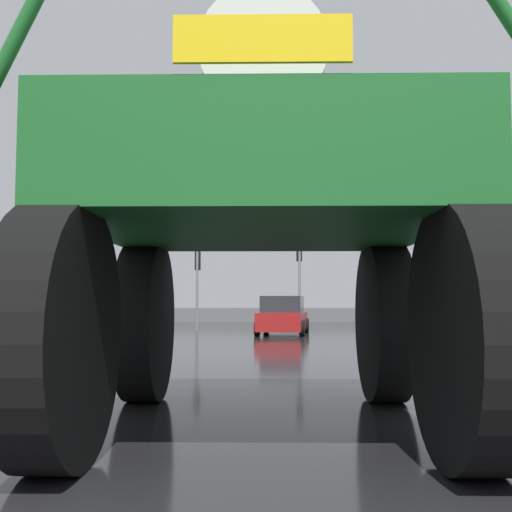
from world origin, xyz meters
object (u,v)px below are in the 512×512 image
traffic_signal_far_left (299,265)px  traffic_signal_far_right (197,271)px  oversize_sprayer (263,217)px  traffic_signal_near_right (467,220)px  sedan_ahead (282,316)px

traffic_signal_far_left → traffic_signal_far_right: traffic_signal_far_left is taller
oversize_sprayer → traffic_signal_near_right: oversize_sprayer is taller
traffic_signal_far_left → oversize_sprayer: bearing=-95.0°
traffic_signal_near_right → traffic_signal_far_right: traffic_signal_near_right is taller
oversize_sprayer → traffic_signal_far_left: bearing=-4.0°
traffic_signal_near_right → traffic_signal_far_right: size_ratio=1.06×
traffic_signal_far_left → traffic_signal_near_right: bearing=-83.0°
sedan_ahead → traffic_signal_far_left: (0.88, 3.13, 2.25)m
oversize_sprayer → sedan_ahead: bearing=-2.2°
sedan_ahead → traffic_signal_far_right: traffic_signal_far_right is taller
oversize_sprayer → sedan_ahead: oversize_sprayer is taller
oversize_sprayer → traffic_signal_near_right: 6.39m
traffic_signal_near_right → traffic_signal_far_right: 17.71m
oversize_sprayer → sedan_ahead: 18.42m
traffic_signal_far_left → traffic_signal_far_right: (-4.59, 0.01, -0.30)m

